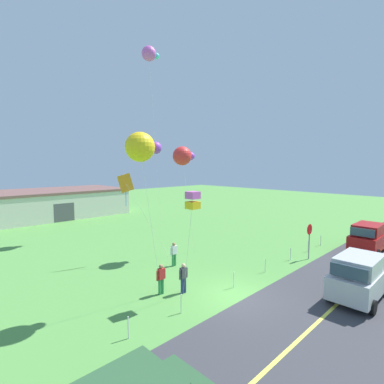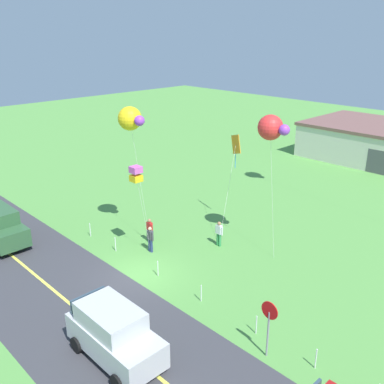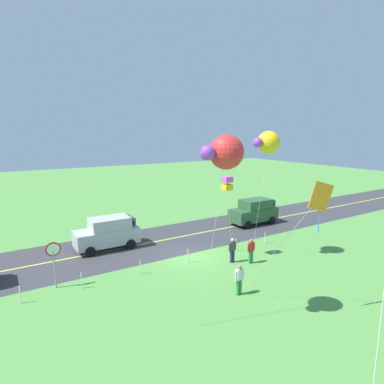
{
  "view_description": "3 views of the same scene",
  "coord_description": "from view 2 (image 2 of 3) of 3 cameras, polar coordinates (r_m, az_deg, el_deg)",
  "views": [
    {
      "loc": [
        -11.59,
        -8.63,
        6.74
      ],
      "look_at": [
        -0.88,
        2.31,
        5.31
      ],
      "focal_mm": 26.9,
      "sensor_mm": 36.0,
      "label": 1
    },
    {
      "loc": [
        16.68,
        -12.24,
        12.43
      ],
      "look_at": [
        0.76,
        3.25,
        4.15
      ],
      "focal_mm": 40.93,
      "sensor_mm": 36.0,
      "label": 2
    },
    {
      "loc": [
        10.78,
        17.37,
        8.22
      ],
      "look_at": [
        0.61,
        0.93,
        4.61
      ],
      "focal_mm": 30.16,
      "sensor_mm": 36.0,
      "label": 3
    }
  ],
  "objects": [
    {
      "name": "fence_post_4",
      "position": [
        19.94,
        8.39,
        -16.74
      ],
      "size": [
        0.05,
        0.05,
        0.9
      ],
      "primitive_type": "cylinder",
      "color": "silver",
      "rests_on": "ground"
    },
    {
      "name": "fence_post_0",
      "position": [
        28.68,
        -13.13,
        -4.83
      ],
      "size": [
        0.05,
        0.05,
        0.9
      ],
      "primitive_type": "cylinder",
      "color": "silver",
      "rests_on": "ground"
    },
    {
      "name": "fence_post_2",
      "position": [
        23.76,
        -4.47,
        -9.91
      ],
      "size": [
        0.05,
        0.05,
        0.9
      ],
      "primitive_type": "cylinder",
      "color": "silver",
      "rests_on": "ground"
    },
    {
      "name": "person_child_watcher",
      "position": [
        26.03,
        -5.47,
        -6.04
      ],
      "size": [
        0.58,
        0.22,
        1.6
      ],
      "rotation": [
        0.0,
        0.0,
        2.96
      ],
      "color": "navy",
      "rests_on": "ground"
    },
    {
      "name": "kite_yellow_high",
      "position": [
        24.08,
        -7.31,
        2.34
      ],
      "size": [
        0.56,
        1.05,
        5.46
      ],
      "color": "silver",
      "rests_on": "ground"
    },
    {
      "name": "stop_sign",
      "position": [
        18.08,
        10.01,
        -15.93
      ],
      "size": [
        0.76,
        0.08,
        2.56
      ],
      "color": "gray",
      "rests_on": "ground"
    },
    {
      "name": "car_suv_foreground",
      "position": [
        18.43,
        -10.14,
        -17.66
      ],
      "size": [
        4.4,
        2.12,
        2.24
      ],
      "color": "#B7B7BC",
      "rests_on": "ground"
    },
    {
      "name": "kite_red_low",
      "position": [
        25.82,
        -8.01,
        9.44
      ],
      "size": [
        1.98,
        1.4,
        8.29
      ],
      "color": "silver",
      "rests_on": "ground"
    },
    {
      "name": "kite_blue_mid",
      "position": [
        28.33,
        5.72,
        6.0
      ],
      "size": [
        2.19,
        3.44,
        6.21
      ],
      "color": "silver",
      "rests_on": "ground"
    },
    {
      "name": "person_adult_near",
      "position": [
        27.09,
        -5.54,
        -4.94
      ],
      "size": [
        0.58,
        0.22,
        1.6
      ],
      "rotation": [
        0.0,
        0.0,
        0.45
      ],
      "color": "#338C4C",
      "rests_on": "ground"
    },
    {
      "name": "kite_green_far",
      "position": [
        24.31,
        10.3,
        8.25
      ],
      "size": [
        1.9,
        1.4,
        8.13
      ],
      "color": "silver",
      "rests_on": "ground"
    },
    {
      "name": "asphalt_road",
      "position": [
        22.38,
        -15.31,
        -14.12
      ],
      "size": [
        120.0,
        7.0,
        0.0
      ],
      "primitive_type": "cube",
      "color": "#38383D",
      "rests_on": "ground"
    },
    {
      "name": "fence_post_3",
      "position": [
        21.72,
        1.2,
        -13.05
      ],
      "size": [
        0.05,
        0.05,
        0.9
      ],
      "primitive_type": "cylinder",
      "color": "silver",
      "rests_on": "ground"
    },
    {
      "name": "fence_post_5",
      "position": [
        18.77,
        15.85,
        -20.17
      ],
      "size": [
        0.05,
        0.05,
        0.9
      ],
      "primitive_type": "cylinder",
      "color": "silver",
      "rests_on": "ground"
    },
    {
      "name": "fence_post_1",
      "position": [
        26.54,
        -9.95,
        -6.73
      ],
      "size": [
        0.05,
        0.05,
        0.9
      ],
      "primitive_type": "cylinder",
      "color": "silver",
      "rests_on": "ground"
    },
    {
      "name": "ground_plane",
      "position": [
        24.17,
        -6.93,
        -10.82
      ],
      "size": [
        120.0,
        120.0,
        0.1
      ],
      "primitive_type": "cube",
      "color": "#549342"
    },
    {
      "name": "road_centre_stripe",
      "position": [
        22.38,
        -15.31,
        -14.12
      ],
      "size": [
        120.0,
        0.16,
        0.0
      ],
      "primitive_type": "cube",
      "color": "#E5E04C",
      "rests_on": "asphalt_road"
    },
    {
      "name": "person_adult_companion",
      "position": [
        26.63,
        3.53,
        -5.34
      ],
      "size": [
        0.58,
        0.22,
        1.6
      ],
      "rotation": [
        0.0,
        0.0,
        5.66
      ],
      "color": "#338C4C",
      "rests_on": "ground"
    }
  ]
}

